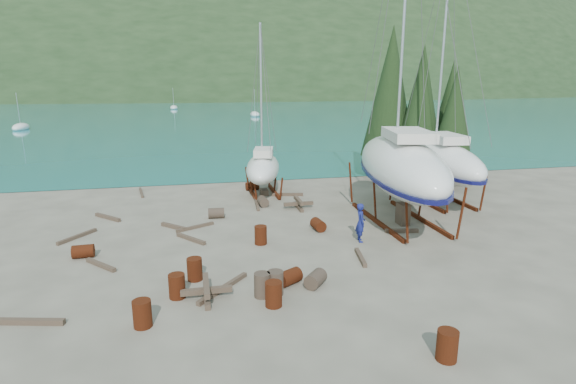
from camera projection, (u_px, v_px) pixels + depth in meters
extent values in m
plane|color=#5B5648|center=(287.00, 254.00, 19.90)|extent=(600.00, 600.00, 0.00)
plane|color=#1A6E86|center=(194.00, 92.00, 318.71)|extent=(700.00, 700.00, 0.00)
ellipsoid|color=#1E3118|center=(194.00, 92.00, 323.46)|extent=(800.00, 360.00, 110.00)
cube|color=beige|center=(51.00, 95.00, 187.29)|extent=(6.00, 5.00, 4.00)
cube|color=#A54C2D|center=(50.00, 88.00, 186.62)|extent=(6.60, 5.60, 1.60)
cube|color=beige|center=(151.00, 94.00, 195.54)|extent=(6.00, 5.00, 4.00)
cube|color=#A54C2D|center=(150.00, 87.00, 194.86)|extent=(6.60, 5.60, 1.60)
cube|color=beige|center=(264.00, 93.00, 205.84)|extent=(6.00, 5.00, 4.00)
cube|color=#A54C2D|center=(264.00, 87.00, 205.17)|extent=(6.60, 5.60, 1.60)
cylinder|color=black|center=(416.00, 172.00, 33.67)|extent=(0.36, 0.36, 1.60)
cone|color=black|center=(421.00, 105.00, 32.47)|extent=(3.60, 3.60, 8.40)
cylinder|color=black|center=(449.00, 179.00, 32.11)|extent=(0.36, 0.36, 1.36)
cone|color=black|center=(454.00, 119.00, 31.09)|extent=(3.06, 3.06, 7.14)
cylinder|color=black|center=(387.00, 167.00, 35.23)|extent=(0.36, 0.36, 1.84)
cone|color=black|center=(391.00, 92.00, 33.85)|extent=(4.14, 4.14, 9.66)
cylinder|color=black|center=(445.00, 169.00, 35.25)|extent=(0.36, 0.36, 1.44)
cone|color=black|center=(450.00, 111.00, 34.17)|extent=(3.24, 3.24, 7.56)
ellipsoid|color=white|center=(21.00, 127.00, 70.55)|extent=(2.00, 5.00, 1.40)
cylinder|color=silver|center=(18.00, 109.00, 69.86)|extent=(0.08, 0.08, 5.00)
ellipsoid|color=white|center=(255.00, 115.00, 97.76)|extent=(2.00, 5.00, 1.40)
cylinder|color=silver|center=(255.00, 101.00, 97.08)|extent=(0.08, 0.08, 5.00)
ellipsoid|color=white|center=(174.00, 108.00, 122.51)|extent=(2.00, 5.00, 1.40)
cylinder|color=silver|center=(173.00, 97.00, 121.82)|extent=(0.08, 0.08, 5.00)
ellipsoid|color=white|center=(401.00, 165.00, 23.90)|extent=(6.13, 12.87, 2.89)
cube|color=#0E0F46|center=(405.00, 186.00, 23.55)|extent=(0.71, 2.23, 1.00)
cube|color=silver|center=(408.00, 135.00, 22.90)|extent=(2.72, 4.05, 0.50)
cube|color=#5E2510|center=(376.00, 221.00, 24.35)|extent=(0.18, 6.82, 0.20)
cube|color=#5E2510|center=(418.00, 218.00, 24.88)|extent=(0.18, 6.82, 0.20)
cube|color=brown|center=(403.00, 214.00, 23.91)|extent=(0.50, 0.80, 1.15)
ellipsoid|color=white|center=(439.00, 160.00, 28.18)|extent=(4.06, 10.56, 2.43)
cube|color=#0E0F46|center=(442.00, 174.00, 27.88)|extent=(0.44, 1.87, 1.00)
cube|color=silver|center=(445.00, 138.00, 27.34)|extent=(1.96, 3.25, 0.50)
cylinder|color=silver|center=(444.00, 35.00, 26.87)|extent=(0.14, 0.14, 12.36)
cube|color=#5E2510|center=(421.00, 200.00, 28.57)|extent=(0.18, 5.66, 0.20)
cube|color=#5E2510|center=(450.00, 198.00, 29.00)|extent=(0.18, 5.66, 0.20)
cube|color=brown|center=(440.00, 196.00, 28.21)|extent=(0.50, 0.80, 0.90)
ellipsoid|color=white|center=(263.00, 168.00, 30.12)|extent=(3.61, 7.21, 1.77)
cube|color=#0E0F46|center=(264.00, 176.00, 29.90)|extent=(0.51, 1.27, 1.00)
cube|color=silver|center=(264.00, 152.00, 29.52)|extent=(1.61, 2.28, 0.50)
cylinder|color=silver|center=(261.00, 90.00, 29.22)|extent=(0.14, 0.14, 8.28)
cube|color=#5E2510|center=(252.00, 193.00, 30.37)|extent=(0.18, 3.80, 0.20)
cube|color=#5E2510|center=(274.00, 192.00, 30.68)|extent=(0.18, 3.80, 0.20)
cube|color=brown|center=(264.00, 192.00, 30.17)|extent=(0.50, 0.80, 0.39)
imported|color=navy|center=(361.00, 223.00, 21.27)|extent=(0.53, 0.73, 1.87)
cylinder|color=#5E2510|center=(142.00, 314.00, 13.92)|extent=(0.58, 0.58, 0.88)
cylinder|color=#2D2823|center=(316.00, 279.00, 16.71)|extent=(1.01, 1.05, 0.58)
cylinder|color=#5E2510|center=(83.00, 251.00, 19.43)|extent=(0.91, 0.62, 0.58)
cylinder|color=#5E2510|center=(274.00, 294.00, 15.20)|extent=(0.58, 0.58, 0.88)
cylinder|color=#5E2510|center=(252.00, 186.00, 31.50)|extent=(0.95, 0.69, 0.58)
cylinder|color=#5E2510|center=(318.00, 225.00, 23.03)|extent=(0.67, 0.94, 0.58)
cylinder|color=#5E2510|center=(447.00, 345.00, 12.25)|extent=(0.58, 0.58, 0.88)
cylinder|color=#2D2823|center=(216.00, 213.00, 25.06)|extent=(0.91, 0.63, 0.58)
cylinder|color=#5E2510|center=(195.00, 269.00, 17.22)|extent=(0.58, 0.58, 0.88)
cylinder|color=#2D2823|center=(263.00, 201.00, 27.51)|extent=(0.63, 0.91, 0.58)
cylinder|color=#5E2510|center=(289.00, 277.00, 16.87)|extent=(1.05, 0.96, 0.58)
cylinder|color=#5E2510|center=(177.00, 286.00, 15.80)|extent=(0.58, 0.58, 0.88)
cylinder|color=#5E2510|center=(261.00, 235.00, 21.03)|extent=(0.58, 0.58, 0.88)
cylinder|color=#2D2823|center=(262.00, 285.00, 15.88)|extent=(0.58, 0.58, 0.88)
cylinder|color=#2D2823|center=(275.00, 283.00, 16.05)|extent=(0.58, 0.58, 0.88)
cube|color=brown|center=(141.00, 193.00, 30.59)|extent=(0.55, 2.62, 0.14)
cube|color=brown|center=(402.00, 231.00, 22.68)|extent=(1.69, 0.52, 0.19)
cube|color=brown|center=(108.00, 217.00, 24.96)|extent=(1.58, 1.62, 0.19)
cube|color=brown|center=(191.00, 239.00, 21.58)|extent=(1.39, 1.71, 0.17)
cube|color=brown|center=(223.00, 288.00, 16.44)|extent=(2.00, 2.20, 0.16)
cube|color=brown|center=(287.00, 194.00, 29.97)|extent=(2.07, 0.61, 0.19)
cube|color=brown|center=(361.00, 257.00, 19.30)|extent=(0.49, 1.88, 0.17)
cube|color=brown|center=(174.00, 227.00, 23.36)|extent=(1.34, 1.35, 0.19)
cube|color=brown|center=(257.00, 203.00, 27.92)|extent=(0.40, 3.14, 0.16)
cube|color=brown|center=(195.00, 227.00, 23.34)|extent=(1.96, 1.15, 0.15)
cube|color=brown|center=(101.00, 265.00, 18.52)|extent=(1.41, 1.53, 0.17)
cube|color=brown|center=(17.00, 322.00, 14.13)|extent=(2.96, 0.88, 0.18)
cube|color=brown|center=(77.00, 236.00, 21.90)|extent=(1.48, 1.94, 0.16)
cube|color=brown|center=(207.00, 296.00, 15.81)|extent=(0.20, 1.80, 0.20)
cube|color=brown|center=(207.00, 291.00, 15.76)|extent=(1.80, 0.20, 0.20)
cube|color=brown|center=(206.00, 285.00, 15.71)|extent=(0.20, 1.80, 0.20)
cube|color=brown|center=(299.00, 207.00, 26.99)|extent=(0.20, 1.80, 0.20)
cube|color=brown|center=(299.00, 204.00, 26.94)|extent=(1.80, 0.20, 0.20)
cube|color=brown|center=(299.00, 200.00, 26.89)|extent=(0.20, 1.80, 0.20)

